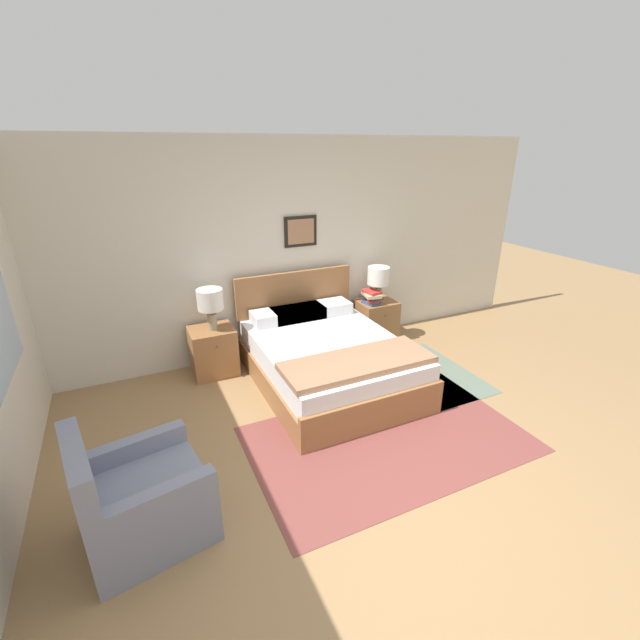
# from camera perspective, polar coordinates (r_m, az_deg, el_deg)

# --- Properties ---
(ground_plane) EXTENTS (16.00, 16.00, 0.00)m
(ground_plane) POSITION_cam_1_polar(r_m,az_deg,el_deg) (3.60, 10.77, -21.73)
(ground_plane) COLOR #99754C
(wall_back) EXTENTS (7.55, 0.09, 2.60)m
(wall_back) POSITION_cam_1_polar(r_m,az_deg,el_deg) (5.25, -6.27, 9.13)
(wall_back) COLOR beige
(wall_back) RESTS_ON ground_plane
(area_rug_main) EXTENTS (2.47, 1.52, 0.01)m
(area_rug_main) POSITION_cam_1_polar(r_m,az_deg,el_deg) (4.08, 9.11, -15.40)
(area_rug_main) COLOR brown
(area_rug_main) RESTS_ON ground_plane
(area_rug_bedside) EXTENTS (1.00, 1.36, 0.01)m
(area_rug_bedside) POSITION_cam_1_polar(r_m,az_deg,el_deg) (5.19, 13.95, -6.98)
(area_rug_bedside) COLOR slate
(area_rug_bedside) RESTS_ON ground_plane
(bed) EXTENTS (1.51, 2.00, 1.05)m
(bed) POSITION_cam_1_polar(r_m,az_deg,el_deg) (4.76, 0.92, -5.04)
(bed) COLOR #936038
(bed) RESTS_ON ground_plane
(armchair) EXTENTS (0.88, 0.81, 0.86)m
(armchair) POSITION_cam_1_polar(r_m,az_deg,el_deg) (3.29, -22.90, -21.43)
(armchair) COLOR gray
(armchair) RESTS_ON ground_plane
(nightstand_near_window) EXTENTS (0.50, 0.46, 0.55)m
(nightstand_near_window) POSITION_cam_1_polar(r_m,az_deg,el_deg) (5.10, -14.04, -4.03)
(nightstand_near_window) COLOR #936038
(nightstand_near_window) RESTS_ON ground_plane
(nightstand_by_door) EXTENTS (0.50, 0.46, 0.55)m
(nightstand_by_door) POSITION_cam_1_polar(r_m,az_deg,el_deg) (5.85, 7.41, -0.06)
(nightstand_by_door) COLOR #936038
(nightstand_by_door) RESTS_ON ground_plane
(table_lamp_near_window) EXTENTS (0.28, 0.28, 0.47)m
(table_lamp_near_window) POSITION_cam_1_polar(r_m,az_deg,el_deg) (4.86, -14.43, 2.39)
(table_lamp_near_window) COLOR gray
(table_lamp_near_window) RESTS_ON nightstand_near_window
(table_lamp_by_door) EXTENTS (0.28, 0.28, 0.47)m
(table_lamp_by_door) POSITION_cam_1_polar(r_m,az_deg,el_deg) (5.63, 7.79, 5.62)
(table_lamp_by_door) COLOR gray
(table_lamp_by_door) RESTS_ON nightstand_by_door
(book_thick_bottom) EXTENTS (0.21, 0.23, 0.04)m
(book_thick_bottom) POSITION_cam_1_polar(r_m,az_deg,el_deg) (5.66, 6.84, 2.38)
(book_thick_bottom) COLOR #335693
(book_thick_bottom) RESTS_ON nightstand_by_door
(book_hardcover_middle) EXTENTS (0.18, 0.24, 0.04)m
(book_hardcover_middle) POSITION_cam_1_polar(r_m,az_deg,el_deg) (5.64, 6.85, 2.74)
(book_hardcover_middle) COLOR #B7332D
(book_hardcover_middle) RESTS_ON book_thick_bottom
(book_novel_upper) EXTENTS (0.22, 0.29, 0.03)m
(book_novel_upper) POSITION_cam_1_polar(r_m,az_deg,el_deg) (5.63, 6.87, 3.06)
(book_novel_upper) COLOR #232328
(book_novel_upper) RESTS_ON book_hardcover_middle
(book_slim_near_top) EXTENTS (0.24, 0.31, 0.04)m
(book_slim_near_top) POSITION_cam_1_polar(r_m,az_deg,el_deg) (5.62, 6.89, 3.40)
(book_slim_near_top) COLOR beige
(book_slim_near_top) RESTS_ON book_novel_upper
(book_paperback_top) EXTENTS (0.19, 0.25, 0.03)m
(book_paperback_top) POSITION_cam_1_polar(r_m,az_deg,el_deg) (5.61, 6.90, 3.77)
(book_paperback_top) COLOR #B7332D
(book_paperback_top) RESTS_ON book_slim_near_top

